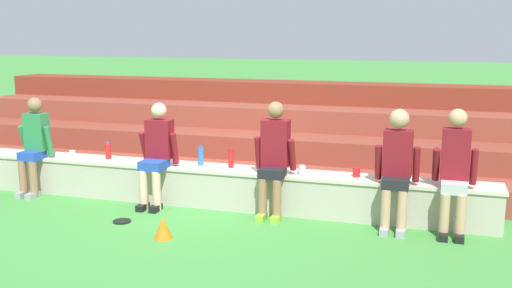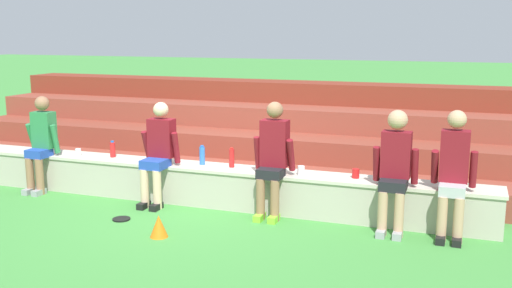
# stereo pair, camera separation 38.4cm
# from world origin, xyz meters

# --- Properties ---
(ground_plane) EXTENTS (80.00, 80.00, 0.00)m
(ground_plane) POSITION_xyz_m (0.00, 0.00, 0.00)
(ground_plane) COLOR #428E3D
(stone_seating_wall) EXTENTS (7.47, 0.49, 0.52)m
(stone_seating_wall) POSITION_xyz_m (0.00, 0.23, 0.28)
(stone_seating_wall) COLOR #B7AF9E
(stone_seating_wall) RESTS_ON ground
(brick_bleachers) EXTENTS (10.20, 2.86, 1.42)m
(brick_bleachers) POSITION_xyz_m (0.00, 2.48, 0.53)
(brick_bleachers) COLOR brown
(brick_bleachers) RESTS_ON ground
(person_far_left) EXTENTS (0.49, 0.51, 1.38)m
(person_far_left) POSITION_xyz_m (-2.51, -0.00, 0.74)
(person_far_left) COLOR #996B4C
(person_far_left) RESTS_ON ground
(person_left_of_center) EXTENTS (0.52, 0.58, 1.37)m
(person_left_of_center) POSITION_xyz_m (-0.59, 0.00, 0.73)
(person_left_of_center) COLOR beige
(person_left_of_center) RESTS_ON ground
(person_center) EXTENTS (0.52, 0.52, 1.44)m
(person_center) POSITION_xyz_m (1.01, 0.02, 0.77)
(person_center) COLOR #996B4C
(person_center) RESTS_ON ground
(person_right_of_center) EXTENTS (0.52, 0.54, 1.42)m
(person_right_of_center) POSITION_xyz_m (2.51, -0.04, 0.77)
(person_right_of_center) COLOR tan
(person_right_of_center) RESTS_ON ground
(person_far_right) EXTENTS (0.49, 0.53, 1.44)m
(person_far_right) POSITION_xyz_m (3.15, -0.02, 0.76)
(person_far_right) COLOR tan
(person_far_right) RESTS_ON ground
(water_bottle_mid_right) EXTENTS (0.08, 0.08, 0.24)m
(water_bottle_mid_right) POSITION_xyz_m (-1.49, 0.27, 0.63)
(water_bottle_mid_right) COLOR red
(water_bottle_mid_right) RESTS_ON stone_seating_wall
(water_bottle_mid_left) EXTENTS (0.08, 0.08, 0.26)m
(water_bottle_mid_left) POSITION_xyz_m (-0.08, 0.28, 0.65)
(water_bottle_mid_left) COLOR blue
(water_bottle_mid_left) RESTS_ON stone_seating_wall
(water_bottle_near_right) EXTENTS (0.07, 0.07, 0.27)m
(water_bottle_near_right) POSITION_xyz_m (0.36, 0.27, 0.65)
(water_bottle_near_right) COLOR red
(water_bottle_near_right) RESTS_ON stone_seating_wall
(plastic_cup_middle) EXTENTS (0.08, 0.08, 0.10)m
(plastic_cup_middle) POSITION_xyz_m (-2.02, 0.19, 0.57)
(plastic_cup_middle) COLOR white
(plastic_cup_middle) RESTS_ON stone_seating_wall
(plastic_cup_left_end) EXTENTS (0.09, 0.09, 0.12)m
(plastic_cup_left_end) POSITION_xyz_m (2.01, 0.25, 0.58)
(plastic_cup_left_end) COLOR red
(plastic_cup_left_end) RESTS_ON stone_seating_wall
(plastic_cup_right_end) EXTENTS (0.09, 0.09, 0.12)m
(plastic_cup_right_end) POSITION_xyz_m (1.34, 0.17, 0.58)
(plastic_cup_right_end) COLOR white
(plastic_cup_right_end) RESTS_ON stone_seating_wall
(frisbee) EXTENTS (0.22, 0.22, 0.02)m
(frisbee) POSITION_xyz_m (-0.70, -0.78, 0.01)
(frisbee) COLOR black
(frisbee) RESTS_ON ground
(sports_cone) EXTENTS (0.21, 0.21, 0.25)m
(sports_cone) POSITION_xyz_m (0.05, -1.16, 0.13)
(sports_cone) COLOR orange
(sports_cone) RESTS_ON ground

